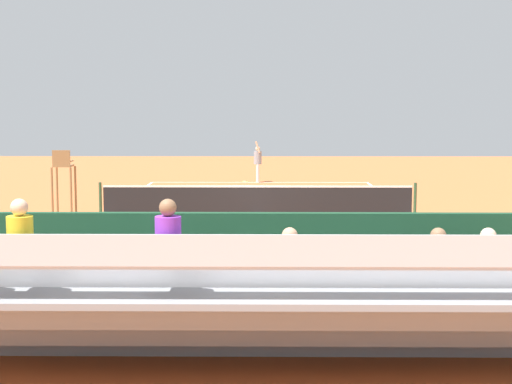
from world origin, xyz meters
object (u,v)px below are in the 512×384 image
object	(u,v)px
courtside_bench	(416,299)
tennis_ball_near	(200,189)
tennis_racket	(245,181)
bleacher_stand	(248,308)
umpire_chair	(63,176)
equipment_bag	(288,325)
tennis_net	(257,200)
tennis_player	(258,161)

from	to	relation	value
courtside_bench	tennis_ball_near	world-z (taller)	courtside_bench
courtside_bench	tennis_racket	world-z (taller)	courtside_bench
bleacher_stand	tennis_racket	distance (m)	26.72
umpire_chair	tennis_racket	distance (m)	12.97
bleacher_stand	equipment_bag	size ratio (longest dim) A/B	10.07
umpire_chair	tennis_racket	size ratio (longest dim) A/B	3.68
courtside_bench	equipment_bag	distance (m)	2.02
tennis_net	tennis_racket	distance (m)	11.35
tennis_net	tennis_player	world-z (taller)	tennis_player
bleacher_stand	courtside_bench	distance (m)	3.33
courtside_bench	tennis_player	xyz separation A→B (m)	(2.66, -24.29, 0.46)
tennis_net	tennis_ball_near	xyz separation A→B (m)	(2.51, -7.78, -0.47)
bleacher_stand	umpire_chair	xyz separation A→B (m)	(6.22, -15.02, 0.35)
tennis_net	tennis_player	xyz separation A→B (m)	(0.08, -11.02, 0.51)
umpire_chair	courtside_bench	xyz separation A→B (m)	(-8.77, 12.92, -0.76)
tennis_ball_near	tennis_player	bearing A→B (deg)	-126.84
umpire_chair	tennis_player	xyz separation A→B (m)	(-6.12, -11.37, -0.30)
tennis_net	tennis_racket	xyz separation A→B (m)	(0.69, -11.31, -0.49)
tennis_ball_near	tennis_net	bearing A→B (deg)	107.86
bleacher_stand	equipment_bag	bearing A→B (deg)	-106.05
tennis_net	tennis_ball_near	bearing A→B (deg)	-72.14
bleacher_stand	tennis_ball_near	xyz separation A→B (m)	(2.53, -23.16, -0.93)
umpire_chair	equipment_bag	bearing A→B (deg)	117.50
bleacher_stand	courtside_bench	xyz separation A→B (m)	(-2.55, -2.10, -0.40)
courtside_bench	tennis_net	bearing A→B (deg)	-79.04
courtside_bench	umpire_chair	bearing A→B (deg)	-55.83
courtside_bench	tennis_player	world-z (taller)	tennis_player
tennis_player	tennis_ball_near	size ratio (longest dim) A/B	29.18
tennis_net	tennis_ball_near	size ratio (longest dim) A/B	156.06
umpire_chair	tennis_player	world-z (taller)	umpire_chair
tennis_ball_near	tennis_racket	bearing A→B (deg)	-117.30
umpire_chair	tennis_racket	world-z (taller)	umpire_chair
umpire_chair	equipment_bag	xyz separation A→B (m)	(-6.79, 13.05, -1.13)
bleacher_stand	tennis_player	size ratio (longest dim) A/B	4.70
bleacher_stand	equipment_bag	xyz separation A→B (m)	(-0.57, -1.98, -0.78)
courtside_bench	tennis_ball_near	bearing A→B (deg)	-76.44
umpire_chair	equipment_bag	distance (m)	14.75
umpire_chair	courtside_bench	bearing A→B (deg)	124.17
tennis_net	equipment_bag	xyz separation A→B (m)	(-0.59, 13.40, -0.32)
tennis_racket	courtside_bench	bearing A→B (deg)	97.55
equipment_bag	tennis_ball_near	xyz separation A→B (m)	(3.10, -21.18, -0.15)
tennis_net	umpire_chair	distance (m)	6.26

